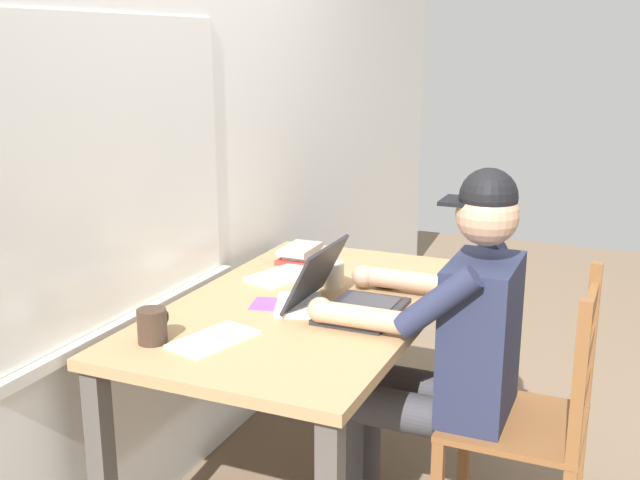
% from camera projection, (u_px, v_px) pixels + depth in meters
% --- Properties ---
extents(back_wall, '(6.00, 0.08, 2.60)m').
position_uv_depth(back_wall, '(175.00, 129.00, 2.61)').
color(back_wall, silver).
rests_on(back_wall, ground).
extents(desk, '(1.40, 0.82, 0.74)m').
position_uv_depth(desk, '(306.00, 327.00, 2.59)').
color(desk, '#9E7A51').
rests_on(desk, ground).
extents(seated_person, '(0.50, 0.60, 1.23)m').
position_uv_depth(seated_person, '(447.00, 340.00, 2.40)').
color(seated_person, '#232842').
rests_on(seated_person, ground).
extents(wooden_chair, '(0.42, 0.42, 0.93)m').
position_uv_depth(wooden_chair, '(533.00, 421.00, 2.35)').
color(wooden_chair, brown).
rests_on(wooden_chair, ground).
extents(laptop, '(0.33, 0.33, 0.22)m').
position_uv_depth(laptop, '(344.00, 296.00, 2.47)').
color(laptop, '#232328').
rests_on(laptop, desk).
extents(computer_mouse, '(0.06, 0.10, 0.03)m').
position_uv_depth(computer_mouse, '(388.00, 282.00, 2.72)').
color(computer_mouse, black).
rests_on(computer_mouse, desk).
extents(coffee_mug_white, '(0.12, 0.08, 0.09)m').
position_uv_depth(coffee_mug_white, '(333.00, 275.00, 2.71)').
color(coffee_mug_white, beige).
rests_on(coffee_mug_white, desk).
extents(coffee_mug_dark, '(0.12, 0.09, 0.10)m').
position_uv_depth(coffee_mug_dark, '(153.00, 326.00, 2.21)').
color(coffee_mug_dark, '#38281E').
rests_on(coffee_mug_dark, desk).
extents(book_stack_main, '(0.20, 0.14, 0.06)m').
position_uv_depth(book_stack_main, '(300.00, 254.00, 3.03)').
color(book_stack_main, '#BC332D').
rests_on(book_stack_main, desk).
extents(paper_pile_near_laptop, '(0.29, 0.21, 0.01)m').
position_uv_depth(paper_pile_near_laptop, '(214.00, 339.00, 2.23)').
color(paper_pile_near_laptop, white).
rests_on(paper_pile_near_laptop, desk).
extents(paper_pile_back_corner, '(0.29, 0.22, 0.01)m').
position_uv_depth(paper_pile_back_corner, '(283.00, 275.00, 2.83)').
color(paper_pile_back_corner, white).
rests_on(paper_pile_back_corner, desk).
extents(paper_pile_side, '(0.26, 0.21, 0.02)m').
position_uv_depth(paper_pile_side, '(299.00, 305.00, 2.51)').
color(paper_pile_side, silver).
rests_on(paper_pile_side, desk).
extents(landscape_photo_print, '(0.15, 0.12, 0.00)m').
position_uv_depth(landscape_photo_print, '(265.00, 304.00, 2.54)').
color(landscape_photo_print, '#7A4293').
rests_on(landscape_photo_print, desk).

